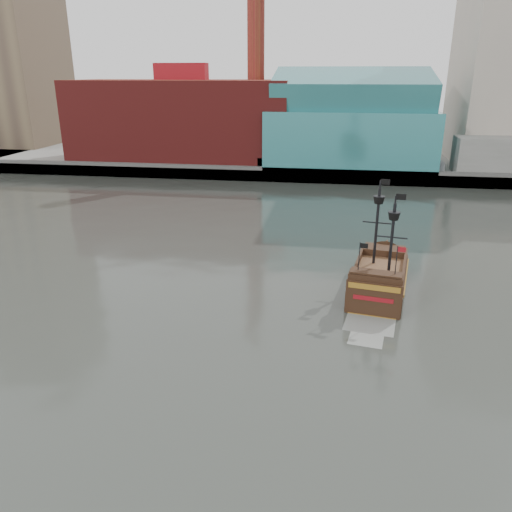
# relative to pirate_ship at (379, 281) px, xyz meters

# --- Properties ---
(ground) EXTENTS (400.00, 400.00, 0.00)m
(ground) POSITION_rel_pirate_ship_xyz_m (-12.03, -16.81, -0.94)
(ground) COLOR #262924
(ground) RESTS_ON ground
(promenade_far) EXTENTS (220.00, 60.00, 2.00)m
(promenade_far) POSITION_rel_pirate_ship_xyz_m (-12.03, 75.19, 0.06)
(promenade_far) COLOR slate
(promenade_far) RESTS_ON ground
(seawall) EXTENTS (220.00, 1.00, 2.60)m
(seawall) POSITION_rel_pirate_ship_xyz_m (-12.03, 45.69, 0.36)
(seawall) COLOR #4C4C49
(seawall) RESTS_ON ground
(skyline) EXTENTS (149.00, 45.00, 62.00)m
(skyline) POSITION_rel_pirate_ship_xyz_m (-6.82, 67.75, 23.61)
(skyline) COLOR brown
(skyline) RESTS_ON promenade_far
(pirate_ship) EXTENTS (6.31, 14.36, 10.39)m
(pirate_ship) POSITION_rel_pirate_ship_xyz_m (0.00, 0.00, 0.00)
(pirate_ship) COLOR black
(pirate_ship) RESTS_ON ground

